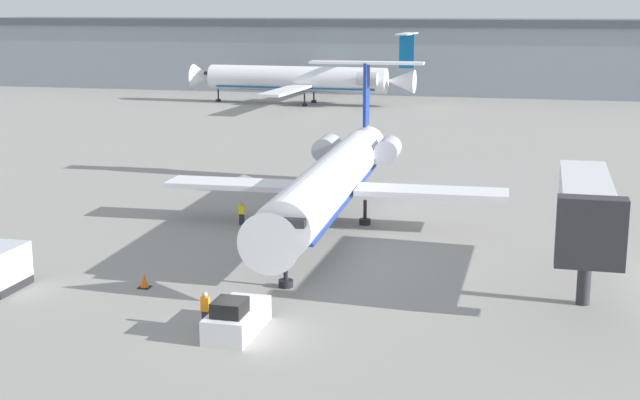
{
  "coord_description": "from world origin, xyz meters",
  "views": [
    {
      "loc": [
        12.78,
        -36.57,
        14.89
      ],
      "look_at": [
        0.0,
        14.54,
        3.35
      ],
      "focal_mm": 50.0,
      "sensor_mm": 36.0,
      "label": 1
    }
  ],
  "objects": [
    {
      "name": "worker_near_tug",
      "position": [
        -2.05,
        0.58,
        0.95
      ],
      "size": [
        0.4,
        0.25,
        1.81
      ],
      "color": "#232838",
      "rests_on": "ground"
    },
    {
      "name": "airplane_parked_far_left",
      "position": [
        -23.08,
        95.56,
        3.84
      ],
      "size": [
        35.43,
        35.61,
        10.9
      ],
      "color": "white",
      "rests_on": "ground"
    },
    {
      "name": "ground_plane",
      "position": [
        0.0,
        0.0,
        0.0
      ],
      "size": [
        600.0,
        600.0,
        0.0
      ],
      "primitive_type": "plane",
      "color": "gray"
    },
    {
      "name": "traffic_cone_left",
      "position": [
        -7.53,
        5.63,
        0.39
      ],
      "size": [
        0.62,
        0.62,
        0.82
      ],
      "color": "black",
      "rests_on": "ground"
    },
    {
      "name": "pushback_tug",
      "position": [
        -0.48,
        0.48,
        0.7
      ],
      "size": [
        2.0,
        4.43,
        1.87
      ],
      "color": "silver",
      "rests_on": "ground"
    },
    {
      "name": "worker_by_wing",
      "position": [
        -6.99,
        20.16,
        0.87
      ],
      "size": [
        0.4,
        0.24,
        1.67
      ],
      "color": "#232838",
      "rests_on": "ground"
    },
    {
      "name": "jet_bridge",
      "position": [
        15.3,
        11.24,
        4.45
      ],
      "size": [
        3.2,
        13.23,
        6.19
      ],
      "color": "#2D2D33",
      "rests_on": "ground"
    },
    {
      "name": "airplane_main",
      "position": [
        -0.81,
        21.42,
        3.37
      ],
      "size": [
        23.71,
        33.81,
        10.34
      ],
      "color": "white",
      "rests_on": "ground"
    },
    {
      "name": "terminal_building",
      "position": [
        0.0,
        120.0,
        6.33
      ],
      "size": [
        180.0,
        16.8,
        12.6
      ],
      "color": "#8C939E",
      "rests_on": "ground"
    }
  ]
}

